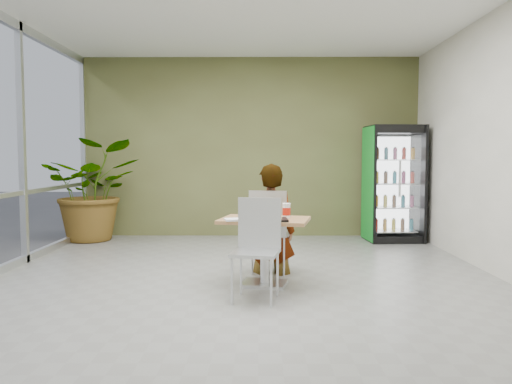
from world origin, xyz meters
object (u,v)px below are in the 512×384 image
(seated_woman, at_px, (271,231))
(cafeteria_tray, at_px, (268,220))
(dining_table, at_px, (265,238))
(beverage_fridge, at_px, (394,184))
(potted_plant, at_px, (93,190))
(chair_near, at_px, (258,240))
(chair_far, at_px, (269,225))
(soda_cup, at_px, (286,211))

(seated_woman, distance_m, cafeteria_tray, 0.84)
(dining_table, distance_m, cafeteria_tray, 0.31)
(beverage_fridge, relative_size, potted_plant, 1.13)
(chair_near, height_order, cafeteria_tray, chair_near)
(seated_woman, bearing_deg, cafeteria_tray, 97.57)
(chair_far, relative_size, soda_cup, 6.31)
(dining_table, distance_m, chair_far, 0.55)
(chair_far, distance_m, chair_near, 1.04)
(cafeteria_tray, relative_size, beverage_fridge, 0.21)
(chair_far, xyz_separation_m, potted_plant, (-2.96, 2.47, 0.26))
(potted_plant, bearing_deg, soda_cup, -43.25)
(chair_near, distance_m, cafeteria_tray, 0.34)
(cafeteria_tray, height_order, potted_plant, potted_plant)
(chair_near, height_order, potted_plant, potted_plant)
(dining_table, height_order, chair_far, chair_far)
(chair_near, distance_m, beverage_fridge, 4.17)
(chair_near, xyz_separation_m, soda_cup, (0.32, 0.54, 0.24))
(potted_plant, bearing_deg, seated_woman, -38.97)
(dining_table, relative_size, soda_cup, 6.56)
(chair_far, xyz_separation_m, chair_near, (-0.14, -1.03, -0.01))
(chair_far, xyz_separation_m, cafeteria_tray, (-0.03, -0.75, 0.16))
(chair_far, bearing_deg, dining_table, 94.57)
(chair_far, relative_size, seated_woman, 0.62)
(chair_near, bearing_deg, beverage_fridge, 67.63)
(soda_cup, relative_size, beverage_fridge, 0.08)
(soda_cup, xyz_separation_m, beverage_fridge, (1.97, 2.92, 0.15))
(seated_woman, xyz_separation_m, beverage_fridge, (2.13, 2.38, 0.45))
(chair_near, distance_m, soda_cup, 0.67)
(chair_near, xyz_separation_m, beverage_fridge, (2.29, 3.46, 0.39))
(chair_near, distance_m, potted_plant, 4.50)
(dining_table, distance_m, chair_near, 0.49)
(seated_woman, distance_m, beverage_fridge, 3.23)
(chair_far, distance_m, beverage_fridge, 3.27)
(seated_woman, bearing_deg, dining_table, 93.24)
(seated_woman, xyz_separation_m, soda_cup, (0.16, -0.55, 0.30))
(dining_table, xyz_separation_m, potted_plant, (-2.90, 3.01, 0.33))
(chair_near, xyz_separation_m, potted_plant, (-2.82, 3.49, 0.27))
(cafeteria_tray, bearing_deg, seated_woman, 86.65)
(dining_table, bearing_deg, cafeteria_tray, -80.51)
(soda_cup, bearing_deg, potted_plant, 136.75)
(soda_cup, bearing_deg, cafeteria_tray, -128.78)
(cafeteria_tray, xyz_separation_m, potted_plant, (-2.93, 3.22, 0.10))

